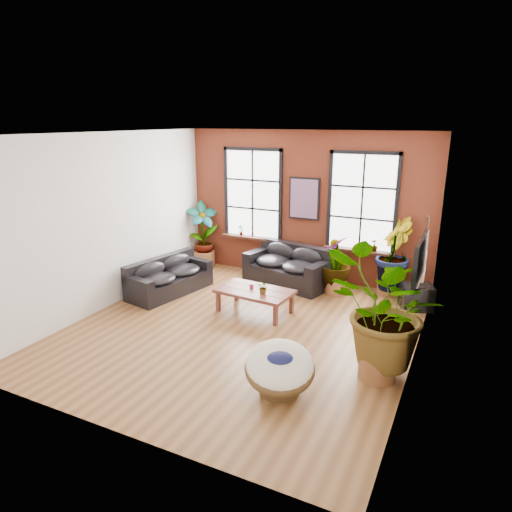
{
  "coord_description": "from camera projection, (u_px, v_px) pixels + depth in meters",
  "views": [
    {
      "loc": [
        3.59,
        -6.81,
        3.73
      ],
      "look_at": [
        0.0,
        0.6,
        1.25
      ],
      "focal_mm": 32.0,
      "sensor_mm": 36.0,
      "label": 1
    }
  ],
  "objects": [
    {
      "name": "room",
      "position": [
        245.0,
        236.0,
        8.06
      ],
      "size": [
        6.04,
        6.54,
        3.54
      ],
      "color": "brown",
      "rests_on": "ground"
    },
    {
      "name": "sofa_back",
      "position": [
        289.0,
        267.0,
        10.67
      ],
      "size": [
        2.15,
        1.39,
        0.91
      ],
      "rotation": [
        0.0,
        0.0,
        -0.23
      ],
      "color": "black",
      "rests_on": "ground"
    },
    {
      "name": "sofa_left",
      "position": [
        168.0,
        277.0,
        10.15
      ],
      "size": [
        1.17,
        2.07,
        0.77
      ],
      "rotation": [
        0.0,
        0.0,
        1.38
      ],
      "color": "black",
      "rests_on": "ground"
    },
    {
      "name": "coffee_table",
      "position": [
        255.0,
        292.0,
        9.07
      ],
      "size": [
        1.54,
        0.97,
        0.57
      ],
      "rotation": [
        0.0,
        0.0,
        -0.08
      ],
      "color": "#592920",
      "rests_on": "ground"
    },
    {
      "name": "papasan_chair",
      "position": [
        280.0,
        368.0,
        6.39
      ],
      "size": [
        1.32,
        1.32,
        0.75
      ],
      "rotation": [
        0.0,
        0.0,
        0.43
      ],
      "color": "brown",
      "rests_on": "ground"
    },
    {
      "name": "poster",
      "position": [
        304.0,
        199.0,
        10.62
      ],
      "size": [
        0.74,
        0.06,
        0.98
      ],
      "color": "black",
      "rests_on": "room"
    },
    {
      "name": "tv_wall_unit",
      "position": [
        421.0,
        262.0,
        7.29
      ],
      "size": [
        0.13,
        1.86,
        1.2
      ],
      "color": "black",
      "rests_on": "room"
    },
    {
      "name": "media_box",
      "position": [
        416.0,
        297.0,
        9.29
      ],
      "size": [
        0.75,
        0.69,
        0.5
      ],
      "rotation": [
        0.0,
        0.0,
        0.37
      ],
      "color": "black",
      "rests_on": "ground"
    },
    {
      "name": "pot_back_left",
      "position": [
        205.0,
        259.0,
        12.02
      ],
      "size": [
        0.59,
        0.59,
        0.4
      ],
      "rotation": [
        0.0,
        0.0,
        -0.1
      ],
      "color": "brown",
      "rests_on": "ground"
    },
    {
      "name": "pot_back_right",
      "position": [
        389.0,
        286.0,
        10.09
      ],
      "size": [
        0.65,
        0.65,
        0.36
      ],
      "rotation": [
        0.0,
        0.0,
        0.38
      ],
      "color": "brown",
      "rests_on": "ground"
    },
    {
      "name": "pot_right_wall",
      "position": [
        377.0,
        365.0,
        6.81
      ],
      "size": [
        0.64,
        0.64,
        0.4
      ],
      "rotation": [
        0.0,
        0.0,
        -0.19
      ],
      "color": "brown",
      "rests_on": "ground"
    },
    {
      "name": "pot_mid",
      "position": [
        336.0,
        286.0,
        10.09
      ],
      "size": [
        0.51,
        0.51,
        0.35
      ],
      "rotation": [
        0.0,
        0.0,
        -0.06
      ],
      "color": "brown",
      "rests_on": "ground"
    },
    {
      "name": "floor_plant_back_left",
      "position": [
        203.0,
        232.0,
        11.8
      ],
      "size": [
        0.98,
        0.97,
        1.56
      ],
      "primitive_type": "imported",
      "rotation": [
        0.0,
        0.0,
        0.77
      ],
      "color": "#1F4D14",
      "rests_on": "ground"
    },
    {
      "name": "floor_plant_back_right",
      "position": [
        392.0,
        253.0,
        9.84
      ],
      "size": [
        0.92,
        1.04,
        1.6
      ],
      "primitive_type": "imported",
      "rotation": [
        0.0,
        0.0,
        1.83
      ],
      "color": "#1F4D14",
      "rests_on": "ground"
    },
    {
      "name": "floor_plant_right_wall",
      "position": [
        385.0,
        312.0,
        6.58
      ],
      "size": [
        2.08,
        2.12,
        1.79
      ],
      "primitive_type": "imported",
      "rotation": [
        0.0,
        0.0,
        4.08
      ],
      "color": "#1F4D14",
      "rests_on": "ground"
    },
    {
      "name": "floor_plant_mid",
      "position": [
        336.0,
        262.0,
        9.96
      ],
      "size": [
        0.74,
        0.74,
        1.2
      ],
      "primitive_type": "imported",
      "rotation": [
        0.0,
        0.0,
        4.82
      ],
      "color": "#1F4D14",
      "rests_on": "ground"
    },
    {
      "name": "table_plant",
      "position": [
        263.0,
        287.0,
        8.82
      ],
      "size": [
        0.24,
        0.21,
        0.26
      ],
      "primitive_type": "imported",
      "rotation": [
        0.0,
        0.0,
        0.03
      ],
      "color": "#1F4D14",
      "rests_on": "coffee_table"
    },
    {
      "name": "sill_plant_left",
      "position": [
        241.0,
        230.0,
        11.53
      ],
      "size": [
        0.17,
        0.17,
        0.27
      ],
      "primitive_type": "imported",
      "rotation": [
        0.0,
        0.0,
        0.79
      ],
      "color": "#1F4D14",
      "rests_on": "room"
    },
    {
      "name": "sill_plant_right",
      "position": [
        374.0,
        245.0,
        10.13
      ],
      "size": [
        0.19,
        0.19,
        0.27
      ],
      "primitive_type": "imported",
      "rotation": [
        0.0,
        0.0,
        3.49
      ],
      "color": "#1F4D14",
      "rests_on": "room"
    }
  ]
}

